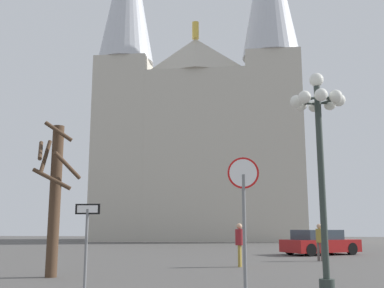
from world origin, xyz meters
TOP-DOWN VIEW (x-y plane):
  - cathedral at (-2.13, 40.79)m, footprint 21.52×11.21m
  - stop_sign at (2.42, 3.92)m, footprint 0.71×0.11m
  - one_way_arrow_sign at (-1.26, 4.19)m, footprint 0.60×0.07m
  - street_lamp at (4.33, 4.99)m, footprint 1.36×1.36m
  - bare_tree at (-3.40, 7.22)m, footprint 1.49×1.12m
  - parked_car_near_red at (6.47, 19.16)m, footprint 4.43×3.69m
  - pedestrian_walking at (2.25, 11.38)m, footprint 0.32×0.32m
  - pedestrian_standing at (5.76, 14.64)m, footprint 0.32×0.32m

SIDE VIEW (x-z plane):
  - parked_car_near_red at x=6.47m, z-range -0.03..1.28m
  - pedestrian_standing at x=5.76m, z-range 0.17..1.78m
  - pedestrian_walking at x=2.25m, z-range 0.17..1.79m
  - one_way_arrow_sign at x=-1.26m, z-range 0.28..2.32m
  - stop_sign at x=2.42m, z-range 0.58..3.63m
  - bare_tree at x=-3.40m, z-range 0.15..4.87m
  - street_lamp at x=4.33m, z-range 1.07..6.42m
  - cathedral at x=-2.13m, z-range -5.87..30.58m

